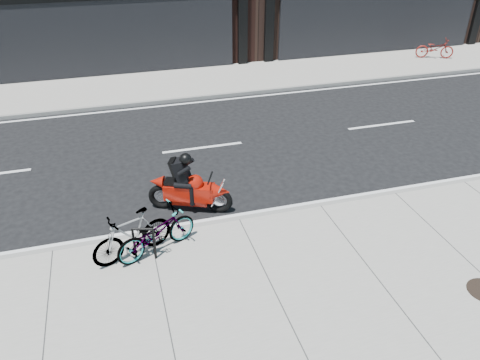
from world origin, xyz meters
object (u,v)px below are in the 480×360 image
object	(u,v)px
motorcycle	(193,188)
bicycle_far	(435,48)
bicycle_rear	(132,235)
bicycle_front	(156,233)
bike_rack	(144,241)

from	to	relation	value
motorcycle	bicycle_far	size ratio (longest dim) A/B	1.14
bicycle_rear	motorcycle	xyz separation A→B (m)	(1.51, 1.45, -0.03)
bicycle_rear	bicycle_far	bearing A→B (deg)	104.60
bicycle_front	bicycle_far	bearing A→B (deg)	-77.11
motorcycle	bicycle_far	world-z (taller)	motorcycle
motorcycle	bicycle_rear	bearing A→B (deg)	-112.96
motorcycle	bicycle_far	xyz separation A→B (m)	(12.94, 8.95, -0.04)
bicycle_rear	bicycle_far	world-z (taller)	bicycle_rear
bike_rack	bicycle_far	size ratio (longest dim) A/B	0.45
bike_rack	motorcycle	xyz separation A→B (m)	(1.30, 1.61, 0.04)
bike_rack	bicycle_rear	size ratio (longest dim) A/B	0.44
bike_rack	bicycle_front	xyz separation A→B (m)	(0.26, 0.16, 0.03)
bike_rack	bicycle_far	distance (m)	17.73
bicycle_far	bicycle_rear	bearing A→B (deg)	148.02
bicycle_rear	motorcycle	distance (m)	2.09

